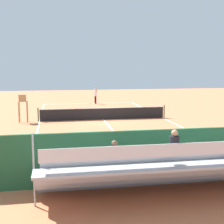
# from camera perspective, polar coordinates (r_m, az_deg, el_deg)

# --- Properties ---
(ground_plane) EXTENTS (60.00, 60.00, 0.00)m
(ground_plane) POSITION_cam_1_polar(r_m,az_deg,el_deg) (26.10, -1.54, -1.34)
(ground_plane) COLOR #CC7047
(court_line_markings) EXTENTS (10.10, 22.20, 0.01)m
(court_line_markings) POSITION_cam_1_polar(r_m,az_deg,el_deg) (26.13, -1.55, -1.32)
(court_line_markings) COLOR white
(court_line_markings) RESTS_ON ground
(tennis_net) EXTENTS (10.30, 0.10, 1.07)m
(tennis_net) POSITION_cam_1_polar(r_m,az_deg,el_deg) (26.02, -1.54, -0.25)
(tennis_net) COLOR black
(tennis_net) RESTS_ON ground
(backdrop_wall) EXTENTS (18.00, 0.16, 2.00)m
(backdrop_wall) POSITION_cam_1_polar(r_m,az_deg,el_deg) (12.53, 8.09, -7.54)
(backdrop_wall) COLOR #235633
(backdrop_wall) RESTS_ON ground
(bleacher_stand) EXTENTS (9.06, 2.40, 2.48)m
(bleacher_stand) POSITION_cam_1_polar(r_m,az_deg,el_deg) (11.32, 10.37, -9.68)
(bleacher_stand) COLOR #9EA0A5
(bleacher_stand) RESTS_ON ground
(umpire_chair) EXTENTS (0.67, 0.67, 2.14)m
(umpire_chair) POSITION_cam_1_polar(r_m,az_deg,el_deg) (25.55, -15.37, 1.13)
(umpire_chair) COLOR #A88456
(umpire_chair) RESTS_ON ground
(courtside_bench) EXTENTS (1.80, 0.40, 0.93)m
(courtside_bench) POSITION_cam_1_polar(r_m,az_deg,el_deg) (14.25, 16.89, -7.71)
(courtside_bench) COLOR #234C2D
(courtside_bench) RESTS_ON ground
(equipment_bag) EXTENTS (0.90, 0.36, 0.36)m
(equipment_bag) POSITION_cam_1_polar(r_m,az_deg,el_deg) (13.58, 10.65, -9.95)
(equipment_bag) COLOR #334C8C
(equipment_bag) RESTS_ON ground
(tennis_player) EXTENTS (0.44, 0.56, 1.93)m
(tennis_player) POSITION_cam_1_polar(r_m,az_deg,el_deg) (36.52, -2.92, 3.07)
(tennis_player) COLOR black
(tennis_player) RESTS_ON ground
(tennis_racket) EXTENTS (0.59, 0.38, 0.03)m
(tennis_racket) POSITION_cam_1_polar(r_m,az_deg,el_deg) (36.62, -3.42, 1.50)
(tennis_racket) COLOR black
(tennis_racket) RESTS_ON ground
(tennis_ball_near) EXTENTS (0.07, 0.07, 0.07)m
(tennis_ball_near) POSITION_cam_1_polar(r_m,az_deg,el_deg) (34.63, -1.36, 1.15)
(tennis_ball_near) COLOR #CCDB33
(tennis_ball_near) RESTS_ON ground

